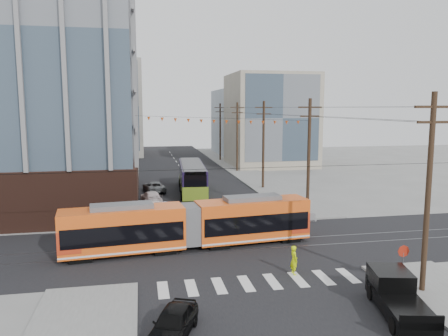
# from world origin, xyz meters

# --- Properties ---
(ground) EXTENTS (160.00, 160.00, 0.00)m
(ground) POSITION_xyz_m (0.00, 0.00, 0.00)
(ground) COLOR slate
(bg_bldg_nw_near) EXTENTS (18.00, 16.00, 18.00)m
(bg_bldg_nw_near) POSITION_xyz_m (-17.00, 52.00, 9.00)
(bg_bldg_nw_near) COLOR #8C99A5
(bg_bldg_nw_near) RESTS_ON ground
(bg_bldg_ne_near) EXTENTS (14.00, 14.00, 16.00)m
(bg_bldg_ne_near) POSITION_xyz_m (16.00, 48.00, 8.00)
(bg_bldg_ne_near) COLOR gray
(bg_bldg_ne_near) RESTS_ON ground
(bg_bldg_nw_far) EXTENTS (16.00, 18.00, 20.00)m
(bg_bldg_nw_far) POSITION_xyz_m (-14.00, 72.00, 10.00)
(bg_bldg_nw_far) COLOR gray
(bg_bldg_nw_far) RESTS_ON ground
(bg_bldg_ne_far) EXTENTS (16.00, 16.00, 14.00)m
(bg_bldg_ne_far) POSITION_xyz_m (18.00, 68.00, 7.00)
(bg_bldg_ne_far) COLOR #8C99A5
(bg_bldg_ne_far) RESTS_ON ground
(utility_pole_near) EXTENTS (0.30, 0.30, 11.00)m
(utility_pole_near) POSITION_xyz_m (8.50, -6.00, 5.50)
(utility_pole_near) COLOR black
(utility_pole_near) RESTS_ON ground
(utility_pole_far) EXTENTS (0.30, 0.30, 11.00)m
(utility_pole_far) POSITION_xyz_m (8.50, 56.00, 5.50)
(utility_pole_far) COLOR black
(utility_pole_far) RESTS_ON ground
(streetcar) EXTENTS (18.18, 4.44, 3.47)m
(streetcar) POSITION_xyz_m (-3.25, 4.07, 1.74)
(streetcar) COLOR #E35516
(streetcar) RESTS_ON ground
(city_bus) EXTENTS (3.59, 13.01, 3.64)m
(city_bus) POSITION_xyz_m (-0.62, 25.06, 1.82)
(city_bus) COLOR #1D1336
(city_bus) RESTS_ON ground
(pickup_truck) EXTENTS (3.08, 5.60, 1.80)m
(pickup_truck) POSITION_xyz_m (5.65, -8.28, 0.90)
(pickup_truck) COLOR black
(pickup_truck) RESTS_ON ground
(black_sedan) EXTENTS (2.95, 4.25, 1.34)m
(black_sedan) POSITION_xyz_m (-5.41, -8.18, 0.67)
(black_sedan) COLOR black
(black_sedan) RESTS_ON ground
(parked_car_silver) EXTENTS (3.12, 4.45, 1.39)m
(parked_car_silver) POSITION_xyz_m (-5.10, 13.93, 0.70)
(parked_car_silver) COLOR gray
(parked_car_silver) RESTS_ON ground
(parked_car_white) EXTENTS (2.49, 4.74, 1.31)m
(parked_car_white) POSITION_xyz_m (-5.64, 19.91, 0.66)
(parked_car_white) COLOR silver
(parked_car_white) RESTS_ON ground
(parked_car_grey) EXTENTS (2.92, 5.02, 1.31)m
(parked_car_grey) POSITION_xyz_m (-5.14, 26.15, 0.66)
(parked_car_grey) COLOR slate
(parked_car_grey) RESTS_ON ground
(pedestrian) EXTENTS (0.48, 0.69, 1.82)m
(pedestrian) POSITION_xyz_m (2.41, -2.16, 0.91)
(pedestrian) COLOR #C7E306
(pedestrian) RESTS_ON ground
(stop_sign) EXTENTS (0.71, 0.71, 2.32)m
(stop_sign) POSITION_xyz_m (7.78, -5.19, 1.16)
(stop_sign) COLOR #9D1F0F
(stop_sign) RESTS_ON ground
(jersey_barrier) EXTENTS (0.96, 3.77, 0.75)m
(jersey_barrier) POSITION_xyz_m (8.30, 11.29, 0.37)
(jersey_barrier) COLOR gray
(jersey_barrier) RESTS_ON ground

